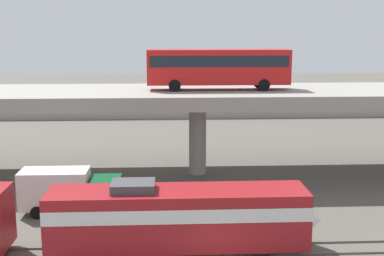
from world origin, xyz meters
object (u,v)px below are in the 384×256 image
train_locomotive (191,215)px  transit_bus_on_overpass (218,66)px  service_truck_east (68,190)px  parked_car_5 (35,98)px  parked_car_7 (226,95)px  parked_car_1 (339,93)px  parked_car_3 (207,97)px  parked_car_6 (183,94)px  parked_car_2 (260,97)px  parked_car_0 (126,98)px  parked_car_4 (349,97)px

train_locomotive → transit_bus_on_overpass: (3.08, 15.79, 7.32)m
service_truck_east → parked_car_5: parked_car_5 is taller
transit_bus_on_overpass → parked_car_7: transit_bus_on_overpass is taller
service_truck_east → parked_car_1: 59.31m
parked_car_5 → parked_car_3: bearing=178.3°
parked_car_6 → parked_car_5: bearing=-171.2°
parked_car_5 → service_truck_east: bearing=107.0°
parked_car_2 → parked_car_0: bearing=-179.7°
transit_bus_on_overpass → service_truck_east: 16.43m
train_locomotive → parked_car_1: 60.78m
train_locomotive → parked_car_0: 49.94m
train_locomotive → parked_car_4: 55.56m
parked_car_0 → parked_car_3: (12.46, -0.01, -0.00)m
parked_car_2 → parked_car_4: same height
service_truck_east → parked_car_0: size_ratio=1.54×
parked_car_6 → parked_car_0: bearing=-154.2°
train_locomotive → parked_car_2: (13.18, 49.46, 0.29)m
train_locomotive → parked_car_5: 54.52m
transit_bus_on_overpass → parked_car_6: 38.56m
parked_car_1 → parked_car_2: (-14.03, -4.89, -0.00)m
parked_car_2 → parked_car_6: 12.55m
service_truck_east → parked_car_0: parked_car_0 is taller
transit_bus_on_overpass → parked_car_7: size_ratio=2.84×
parked_car_1 → parked_car_5: size_ratio=0.98×
transit_bus_on_overpass → parked_car_1: 46.03m
parked_car_2 → parked_car_7: bearing=156.8°
service_truck_east → parked_car_3: 44.61m
parked_car_3 → train_locomotive: bearing=-95.7°
parked_car_1 → parked_car_4: size_ratio=1.04×
parked_car_3 → parked_car_4: bearing=-1.9°
parked_car_2 → parked_car_6: bearing=160.4°
train_locomotive → parked_car_5: bearing=113.1°
train_locomotive → service_truck_east: (-8.12, 6.72, -0.56)m
train_locomotive → parked_car_7: train_locomotive is taller
parked_car_1 → parked_car_5: bearing=5.0°
transit_bus_on_overpass → parked_car_6: transit_bus_on_overpass is taller
parked_car_1 → parked_car_6: 25.86m
service_truck_east → parked_car_7: bearing=70.3°
parked_car_3 → parked_car_2: bearing=0.7°
service_truck_east → parked_car_3: size_ratio=1.58×
parked_car_0 → parked_car_2: (20.70, 0.09, 0.00)m
parked_car_6 → parked_car_7: same height
parked_car_0 → parked_car_3: size_ratio=1.03×
parked_car_0 → transit_bus_on_overpass: bearing=-72.5°
transit_bus_on_overpass → service_truck_east: (-11.20, -9.08, -7.88)m
service_truck_east → parked_car_0: 42.67m
transit_bus_on_overpass → parked_car_1: (24.13, 38.56, -7.03)m
train_locomotive → parked_car_2: train_locomotive is taller
parked_car_0 → parked_car_6: size_ratio=1.02×
train_locomotive → transit_bus_on_overpass: bearing=79.0°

